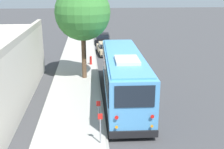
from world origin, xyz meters
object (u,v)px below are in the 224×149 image
at_px(shuttle_bus, 123,75).
at_px(parked_sedan_black, 103,39).
at_px(parked_sedan_tan, 106,49).
at_px(sign_post_near, 100,128).
at_px(sign_post_far, 99,112).
at_px(fire_hydrant, 91,60).
at_px(street_tree, 83,9).

distance_m(shuttle_bus, parked_sedan_black, 19.56).
bearing_deg(parked_sedan_tan, shuttle_bus, 177.43).
relative_size(sign_post_near, sign_post_far, 1.13).
height_order(parked_sedan_black, sign_post_far, sign_post_far).
bearing_deg(sign_post_near, parked_sedan_tan, -4.54).
relative_size(sign_post_near, fire_hydrant, 1.88).
bearing_deg(sign_post_far, sign_post_near, -180.00).
bearing_deg(street_tree, fire_hydrant, -8.41).
xyz_separation_m(parked_sedan_tan, fire_hydrant, (-4.81, 1.72, -0.04)).
bearing_deg(sign_post_near, parked_sedan_black, -3.57).
distance_m(parked_sedan_tan, parked_sedan_black, 6.13).
xyz_separation_m(parked_sedan_black, sign_post_far, (-23.07, 1.55, 0.25)).
relative_size(parked_sedan_tan, sign_post_far, 3.21).
height_order(street_tree, sign_post_near, street_tree).
xyz_separation_m(sign_post_near, fire_hydrant, (14.01, 0.23, -0.38)).
distance_m(street_tree, sign_post_near, 11.22).
height_order(parked_sedan_black, fire_hydrant, parked_sedan_black).
bearing_deg(shuttle_bus, street_tree, 29.88).
xyz_separation_m(parked_sedan_tan, sign_post_far, (-16.94, 1.50, 0.25)).
bearing_deg(fire_hydrant, shuttle_bus, -166.95).
height_order(shuttle_bus, street_tree, street_tree).
height_order(parked_sedan_tan, sign_post_far, sign_post_far).
relative_size(parked_sedan_black, sign_post_far, 3.21).
height_order(street_tree, fire_hydrant, street_tree).
height_order(sign_post_near, sign_post_far, sign_post_near).
bearing_deg(parked_sedan_black, parked_sedan_tan, -176.44).
bearing_deg(sign_post_far, shuttle_bus, -26.49).
bearing_deg(parked_sedan_tan, fire_hydrant, 156.54).
relative_size(street_tree, fire_hydrant, 9.76).
bearing_deg(shuttle_bus, sign_post_near, 163.59).
relative_size(shuttle_bus, parked_sedan_tan, 2.47).
relative_size(street_tree, sign_post_far, 5.86).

